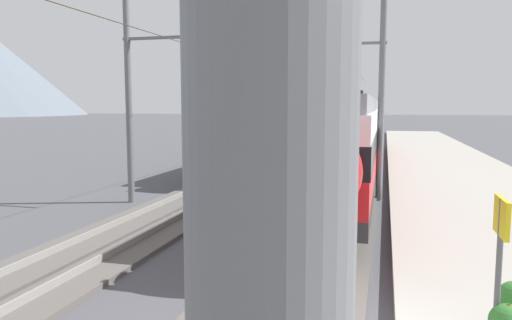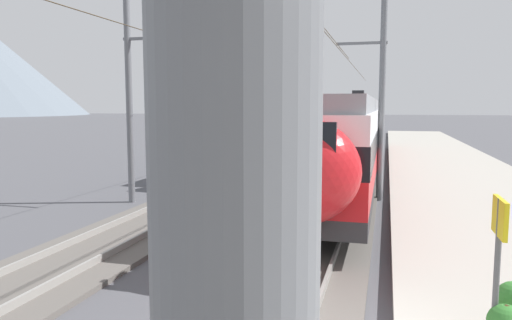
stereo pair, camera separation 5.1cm
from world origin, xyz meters
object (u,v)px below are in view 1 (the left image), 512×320
Objects in this scene: catenary_mast_mid at (379,92)px; catenary_mast_far_side at (133,96)px; platform_sign at (500,239)px; train_far_track at (283,126)px; train_near_platform at (350,132)px.

catenary_mast_mid reaches higher than catenary_mast_far_side.
platform_sign is (-11.94, -1.79, -2.29)m from catenary_mast_mid.
train_far_track is 13.21× the size of platform_sign.
train_far_track is 27.04m from platform_sign.
train_far_track is at bearing -7.35° from catenary_mast_far_side.
train_near_platform is at bearing -144.12° from train_far_track.
catenary_mast_far_side is 21.28× the size of platform_sign.
train_far_track is at bearing 35.88° from train_near_platform.
train_near_platform is 7.19m from catenary_mast_mid.
catenary_mast_mid is 21.28× the size of platform_sign.
catenary_mast_far_side is (-2.78, 8.66, -0.15)m from catenary_mast_mid.
catenary_mast_mid is 9.10m from catenary_mast_far_side.
train_far_track is 0.62× the size of catenary_mast_far_side.
train_near_platform is 12.09m from catenary_mast_far_side.
catenary_mast_far_side reaches higher than train_near_platform.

